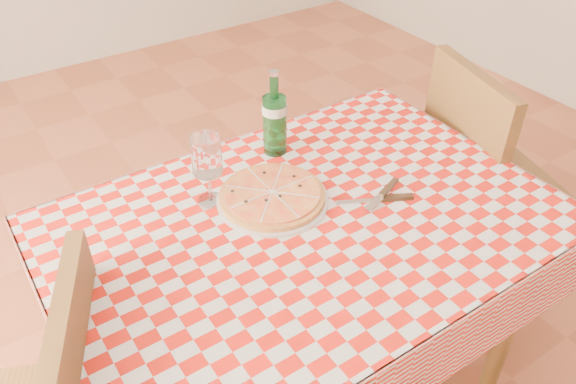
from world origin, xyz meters
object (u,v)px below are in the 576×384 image
dining_table (306,247)px  chair_near (480,174)px  wine_glass (208,171)px  pizza_plate (272,195)px  water_bottle (275,113)px

dining_table → chair_near: 0.81m
wine_glass → dining_table: bearing=-50.4°
pizza_plate → dining_table: bearing=-73.9°
chair_near → pizza_plate: chair_near is taller
chair_near → pizza_plate: 0.86m
pizza_plate → water_bottle: water_bottle is taller
dining_table → wine_glass: (-0.17, 0.21, 0.20)m
dining_table → pizza_plate: bearing=106.1°
pizza_plate → water_bottle: bearing=55.4°
water_bottle → wine_glass: water_bottle is taller
water_bottle → wine_glass: bearing=-158.3°
dining_table → water_bottle: (0.11, 0.32, 0.23)m
water_bottle → dining_table: bearing=-108.4°
pizza_plate → wine_glass: 0.18m
water_bottle → wine_glass: size_ratio=1.31×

